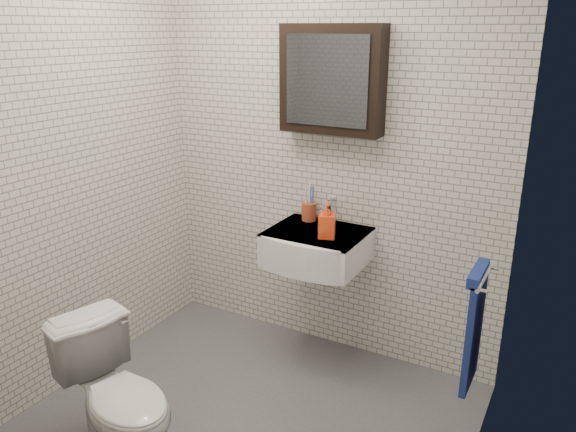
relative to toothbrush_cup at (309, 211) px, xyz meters
The scene contains 9 objects.
ground 1.30m from the toothbrush_cup, 85.06° to the right, with size 2.20×2.00×0.01m, color #52535A.
room_shell 1.08m from the toothbrush_cup, 85.06° to the right, with size 2.22×2.02×2.51m.
washbasin 0.28m from the toothbrush_cup, 55.57° to the right, with size 0.55×0.50×0.20m.
faucet 0.13m from the toothbrush_cup, ahead, with size 0.06×0.20×0.15m.
mirror_cabinet 0.80m from the toothbrush_cup, ahead, with size 0.60×0.15×0.60m.
towel_rail 1.28m from the toothbrush_cup, 27.02° to the right, with size 0.09×0.30×0.58m.
toothbrush_cup is the anchor object (origin of this frame).
soap_bottle 0.31m from the toothbrush_cup, 44.21° to the right, with size 0.09×0.09×0.21m, color orange.
toilet 1.52m from the toothbrush_cup, 101.56° to the right, with size 0.38×0.67×0.68m, color white.
Camera 1 is at (1.39, -2.00, 1.98)m, focal length 35.00 mm.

